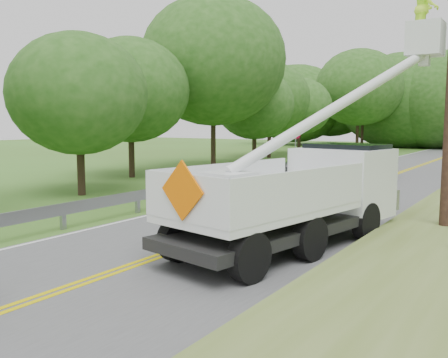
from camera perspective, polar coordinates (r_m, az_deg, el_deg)
The scene contains 8 objects.
ground at distance 8.95m, azimuth -22.27°, elevation -13.39°, with size 140.00×140.00×0.00m, color #426121.
road at distance 20.17m, azimuth 12.61°, elevation -2.00°, with size 7.20×96.00×0.03m.
guardrail at distance 22.61m, azimuth 3.91°, elevation 0.46°, with size 0.18×48.00×0.77m.
treeline_left at distance 39.43m, azimuth 7.08°, elevation 10.85°, with size 11.15×58.31×10.94m.
bucket_truck at distance 12.42m, azimuth 11.28°, elevation -0.13°, with size 4.40×7.42×6.75m.
suv_silver at distance 24.32m, azimuth 11.62°, elevation 1.30°, with size 2.51×5.44×1.51m, color #A6A6AC.
suv_darkgrey at distance 29.00m, azimuth 16.52°, elevation 2.13°, with size 2.29×5.63×1.63m, color #34383B.
stop_sign_permanent at distance 26.21m, azimuth 8.41°, elevation 3.96°, with size 0.49×0.32×2.67m.
Camera 1 is at (7.02, -4.67, 3.00)m, focal length 38.84 mm.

